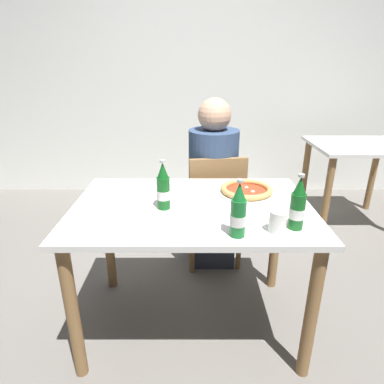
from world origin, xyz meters
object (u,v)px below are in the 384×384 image
Objects in this scene: dining_table_background at (356,161)px; diner_seated at (213,189)px; beer_bottle_left at (298,206)px; beer_bottle_center at (163,188)px; napkin_with_cutlery at (169,225)px; chair_behind_table at (214,204)px; beer_bottle_right at (238,213)px; dining_table_main at (192,225)px; pizza_margherita_near at (246,190)px; paper_cup at (278,222)px.

diner_seated is at bearing -153.87° from dining_table_background.
beer_bottle_left is 1.00× the size of beer_bottle_center.
beer_bottle_center reaches higher than napkin_with_cutlery.
diner_seated is 5.60× the size of napkin_with_cutlery.
chair_behind_table is 3.44× the size of beer_bottle_left.
beer_bottle_right reaches higher than dining_table_background.
chair_behind_table reaches higher than dining_table_main.
beer_bottle_center is at bearing 100.99° from napkin_with_cutlery.
dining_table_main is at bearing 68.05° from chair_behind_table.
pizza_margherita_near is at bearing -73.85° from diner_seated.
diner_seated is 0.99m from paper_cup.
beer_bottle_center reaches higher than dining_table_background.
pizza_margherita_near is (0.30, 0.15, 0.14)m from dining_table_main.
paper_cup is (0.50, -0.24, -0.06)m from beer_bottle_center.
beer_bottle_center reaches higher than paper_cup.
diner_seated is 1.47m from dining_table_background.
beer_bottle_center is at bearing -140.03° from dining_table_background.
diner_seated is 4.89× the size of beer_bottle_right.
dining_table_main is at bearing 151.04° from beer_bottle_left.
dining_table_main is 0.27m from napkin_with_cutlery.
dining_table_main is 12.63× the size of paper_cup.
diner_seated reaches higher than beer_bottle_right.
napkin_with_cutlery reaches higher than dining_table_main.
beer_bottle_left is 1.00× the size of beer_bottle_right.
diner_seated reaches higher than chair_behind_table.
diner_seated is 1.51× the size of dining_table_background.
beer_bottle_center is 2.60× the size of paper_cup.
diner_seated reaches higher than napkin_with_cutlery.
beer_bottle_right is (0.03, -0.92, 0.37)m from chair_behind_table.
diner_seated is 0.57m from pizza_margherita_near.
chair_behind_table is 0.92m from napkin_with_cutlery.
beer_bottle_left is 0.27m from beer_bottle_right.
pizza_margherita_near is 0.54m from napkin_with_cutlery.
chair_behind_table is 0.97m from paper_cup.
paper_cup is at bearing -25.76° from beer_bottle_center.
beer_bottle_right is 2.60× the size of paper_cup.
beer_bottle_left is at bearing -28.96° from dining_table_main.
pizza_margherita_near is (0.15, -0.51, 0.19)m from diner_seated.
beer_bottle_center is 0.56m from paper_cup.
napkin_with_cutlery is 0.47m from paper_cup.
beer_bottle_left is 2.60× the size of paper_cup.
napkin_with_cutlery reaches higher than dining_table_background.
pizza_margherita_near is at bearing 76.59° from beer_bottle_right.
dining_table_background is 1.88m from beer_bottle_left.
dining_table_background is 3.24× the size of beer_bottle_left.
chair_behind_table is 0.80m from beer_bottle_center.
beer_bottle_center is at bearing 160.45° from beer_bottle_left.
paper_cup is (0.46, -0.06, 0.04)m from napkin_with_cutlery.
napkin_with_cutlery is (-0.10, -0.22, 0.12)m from dining_table_main.
pizza_margherita_near is at bearing 99.16° from chair_behind_table.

